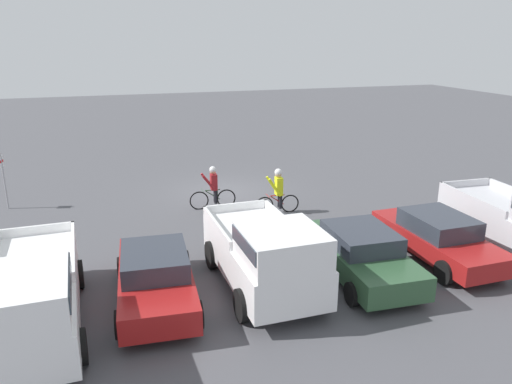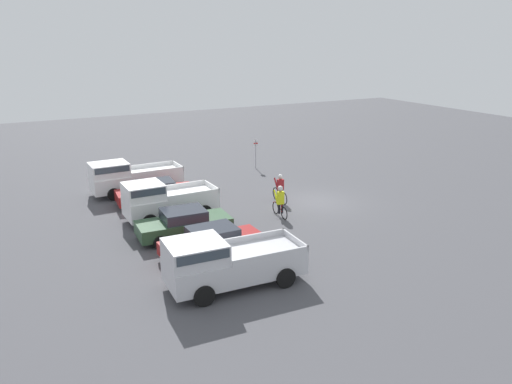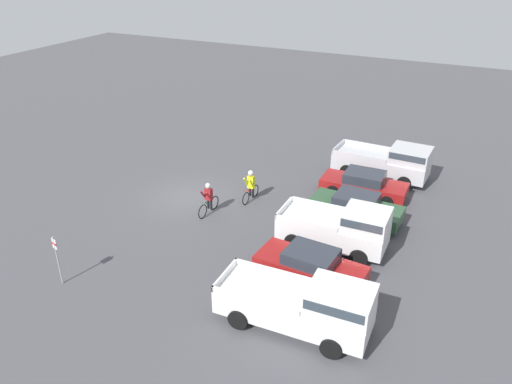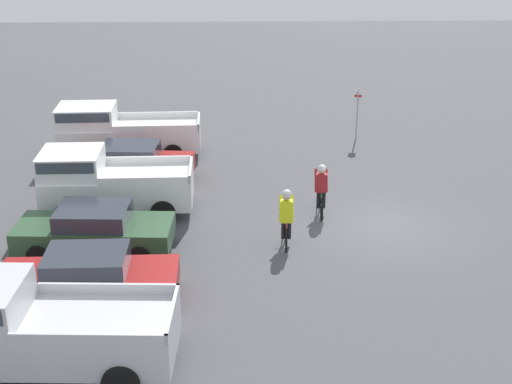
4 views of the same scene
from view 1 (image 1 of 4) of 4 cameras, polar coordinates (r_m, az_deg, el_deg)
name	(u,v)px [view 1 (image 1 of 4)]	position (r m, az deg, el deg)	size (l,w,h in m)	color
ground_plane	(226,192)	(21.66, -3.41, 0.01)	(80.00, 80.00, 0.00)	#4C4C51
sedan_0	(437,236)	(16.00, 20.03, -4.79)	(1.98, 4.60, 1.39)	maroon
sedan_1	(360,252)	(14.26, 11.80, -6.78)	(2.16, 4.59, 1.41)	#2D5133
pickup_truck_1	(267,253)	(12.93, 1.21, -7.03)	(2.31, 4.86, 2.15)	white
sedan_2	(155,276)	(12.92, -11.42, -9.39)	(2.20, 4.61, 1.40)	maroon
pickup_truck_2	(29,296)	(12.07, -24.48, -10.75)	(2.30, 5.62, 2.09)	white
cyclist_0	(213,187)	(19.42, -4.94, 0.56)	(1.82, 0.47, 1.71)	black
cyclist_1	(278,190)	(18.82, 2.52, 0.24)	(1.73, 0.47, 1.77)	black
fire_lane_sign	(3,175)	(21.46, -26.90, 1.71)	(0.10, 0.30, 2.23)	#9E9EA3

